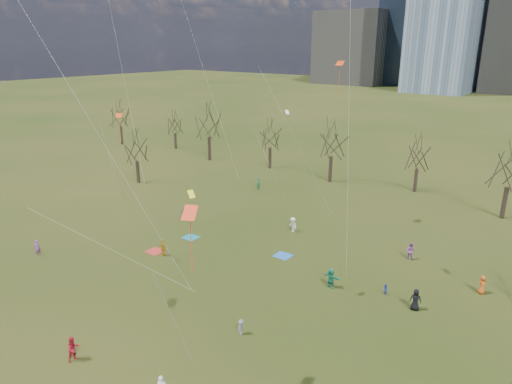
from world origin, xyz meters
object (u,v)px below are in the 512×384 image
Objects in this scene: person_2 at (73,349)px; person_4 at (163,248)px; blanket_teal at (191,237)px; blanket_navy at (283,256)px; blanket_crimson at (155,251)px.

person_2 is 16.05m from person_4.
blanket_teal is 0.89× the size of person_2.
blanket_crimson is at bearing -147.35° from blanket_navy.
blanket_crimson is (-0.41, -4.73, 0.00)m from blanket_teal.
blanket_teal is 4.74m from blanket_crimson.
person_2 is (-2.29, -21.51, 0.88)m from blanket_navy.
person_2 is at bearing 127.50° from person_4.
person_4 is at bearing -77.27° from blanket_teal.
person_4 is at bearing -4.64° from blanket_crimson.
blanket_teal is 10.83m from blanket_navy.
blanket_teal is at bearing 85.02° from blanket_crimson.
person_4 reaches higher than blanket_crimson.
blanket_navy is at bearing -132.04° from person_4.
blanket_crimson is 0.92× the size of person_4.
blanket_teal is 1.00× the size of blanket_navy.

